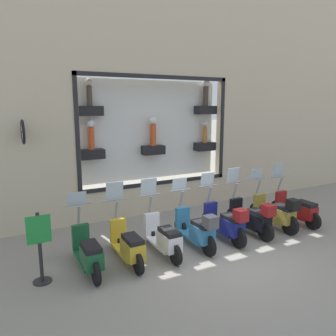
{
  "coord_description": "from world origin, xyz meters",
  "views": [
    {
      "loc": [
        -5.75,
        4.44,
        3.41
      ],
      "look_at": [
        2.04,
        0.35,
        1.72
      ],
      "focal_mm": 35.0,
      "sensor_mm": 36.0,
      "label": 1
    }
  ],
  "objects_px": {
    "scooter_green_7": "(88,253)",
    "scooter_black_2": "(253,218)",
    "scooter_red_0": "(297,209)",
    "scooter_teal_4": "(197,229)",
    "scooter_white_5": "(164,237)",
    "scooter_yellow_6": "(128,245)",
    "scooter_olive_1": "(277,213)",
    "scooter_navy_3": "(226,223)",
    "shop_sign_post": "(40,246)"
  },
  "relations": [
    {
      "from": "scooter_white_5",
      "to": "scooter_yellow_6",
      "type": "distance_m",
      "value": 0.88
    },
    {
      "from": "scooter_green_7",
      "to": "scooter_red_0",
      "type": "bearing_deg",
      "value": -89.95
    },
    {
      "from": "scooter_black_2",
      "to": "scooter_teal_4",
      "type": "relative_size",
      "value": 1.0
    },
    {
      "from": "scooter_black_2",
      "to": "scooter_yellow_6",
      "type": "xyz_separation_m",
      "value": [
        0.06,
        3.5,
        -0.06
      ]
    },
    {
      "from": "scooter_white_5",
      "to": "shop_sign_post",
      "type": "height_order",
      "value": "scooter_white_5"
    },
    {
      "from": "scooter_red_0",
      "to": "scooter_white_5",
      "type": "bearing_deg",
      "value": 90.05
    },
    {
      "from": "scooter_green_7",
      "to": "scooter_black_2",
      "type": "bearing_deg",
      "value": -90.7
    },
    {
      "from": "scooter_yellow_6",
      "to": "shop_sign_post",
      "type": "xyz_separation_m",
      "value": [
        0.01,
        1.79,
        0.33
      ]
    },
    {
      "from": "scooter_teal_4",
      "to": "scooter_white_5",
      "type": "relative_size",
      "value": 1.0
    },
    {
      "from": "scooter_black_2",
      "to": "scooter_navy_3",
      "type": "distance_m",
      "value": 0.88
    },
    {
      "from": "scooter_white_5",
      "to": "scooter_olive_1",
      "type": "bearing_deg",
      "value": -90.89
    },
    {
      "from": "scooter_teal_4",
      "to": "scooter_red_0",
      "type": "bearing_deg",
      "value": -88.95
    },
    {
      "from": "scooter_red_0",
      "to": "scooter_white_5",
      "type": "xyz_separation_m",
      "value": [
        -0.0,
        4.38,
        -0.01
      ]
    },
    {
      "from": "scooter_black_2",
      "to": "scooter_teal_4",
      "type": "bearing_deg",
      "value": 90.17
    },
    {
      "from": "scooter_black_2",
      "to": "scooter_green_7",
      "type": "relative_size",
      "value": 1.0
    },
    {
      "from": "scooter_black_2",
      "to": "scooter_navy_3",
      "type": "xyz_separation_m",
      "value": [
        0.0,
        0.88,
        0.0
      ]
    },
    {
      "from": "shop_sign_post",
      "to": "scooter_green_7",
      "type": "bearing_deg",
      "value": -90.87
    },
    {
      "from": "scooter_teal_4",
      "to": "shop_sign_post",
      "type": "xyz_separation_m",
      "value": [
        0.07,
        3.54,
        0.28
      ]
    },
    {
      "from": "scooter_black_2",
      "to": "shop_sign_post",
      "type": "xyz_separation_m",
      "value": [
        0.07,
        5.29,
        0.27
      ]
    },
    {
      "from": "scooter_teal_4",
      "to": "scooter_yellow_6",
      "type": "relative_size",
      "value": 1.01
    },
    {
      "from": "scooter_green_7",
      "to": "shop_sign_post",
      "type": "height_order",
      "value": "scooter_green_7"
    },
    {
      "from": "scooter_navy_3",
      "to": "shop_sign_post",
      "type": "xyz_separation_m",
      "value": [
        0.07,
        4.42,
        0.27
      ]
    },
    {
      "from": "scooter_black_2",
      "to": "scooter_white_5",
      "type": "xyz_separation_m",
      "value": [
        0.06,
        2.63,
        -0.06
      ]
    },
    {
      "from": "scooter_red_0",
      "to": "shop_sign_post",
      "type": "relative_size",
      "value": 1.27
    },
    {
      "from": "scooter_yellow_6",
      "to": "shop_sign_post",
      "type": "height_order",
      "value": "scooter_yellow_6"
    },
    {
      "from": "scooter_black_2",
      "to": "scooter_green_7",
      "type": "bearing_deg",
      "value": 89.3
    },
    {
      "from": "scooter_red_0",
      "to": "scooter_green_7",
      "type": "xyz_separation_m",
      "value": [
        -0.01,
        6.13,
        -0.01
      ]
    },
    {
      "from": "scooter_navy_3",
      "to": "scooter_red_0",
      "type": "bearing_deg",
      "value": -88.72
    },
    {
      "from": "scooter_white_5",
      "to": "shop_sign_post",
      "type": "relative_size",
      "value": 1.26
    },
    {
      "from": "shop_sign_post",
      "to": "scooter_yellow_6",
      "type": "bearing_deg",
      "value": -90.39
    },
    {
      "from": "scooter_red_0",
      "to": "scooter_black_2",
      "type": "height_order",
      "value": "scooter_black_2"
    },
    {
      "from": "scooter_red_0",
      "to": "scooter_white_5",
      "type": "relative_size",
      "value": 1.0
    },
    {
      "from": "scooter_black_2",
      "to": "scooter_navy_3",
      "type": "relative_size",
      "value": 1.0
    },
    {
      "from": "scooter_olive_1",
      "to": "shop_sign_post",
      "type": "xyz_separation_m",
      "value": [
        0.07,
        6.17,
        0.27
      ]
    },
    {
      "from": "scooter_olive_1",
      "to": "scooter_white_5",
      "type": "bearing_deg",
      "value": 89.11
    },
    {
      "from": "scooter_red_0",
      "to": "scooter_teal_4",
      "type": "bearing_deg",
      "value": 91.05
    },
    {
      "from": "scooter_red_0",
      "to": "scooter_olive_1",
      "type": "relative_size",
      "value": 1.0
    },
    {
      "from": "scooter_olive_1",
      "to": "shop_sign_post",
      "type": "distance_m",
      "value": 6.17
    },
    {
      "from": "scooter_red_0",
      "to": "shop_sign_post",
      "type": "height_order",
      "value": "scooter_red_0"
    },
    {
      "from": "scooter_olive_1",
      "to": "scooter_teal_4",
      "type": "relative_size",
      "value": 1.0
    },
    {
      "from": "scooter_red_0",
      "to": "shop_sign_post",
      "type": "distance_m",
      "value": 7.05
    },
    {
      "from": "scooter_red_0",
      "to": "scooter_green_7",
      "type": "relative_size",
      "value": 1.0
    },
    {
      "from": "scooter_red_0",
      "to": "scooter_teal_4",
      "type": "relative_size",
      "value": 1.0
    },
    {
      "from": "scooter_red_0",
      "to": "scooter_yellow_6",
      "type": "height_order",
      "value": "scooter_red_0"
    },
    {
      "from": "scooter_olive_1",
      "to": "scooter_yellow_6",
      "type": "distance_m",
      "value": 4.38
    },
    {
      "from": "scooter_olive_1",
      "to": "scooter_black_2",
      "type": "relative_size",
      "value": 1.0
    },
    {
      "from": "scooter_black_2",
      "to": "scooter_olive_1",
      "type": "bearing_deg",
      "value": -89.89
    },
    {
      "from": "scooter_navy_3",
      "to": "scooter_teal_4",
      "type": "relative_size",
      "value": 1.0
    },
    {
      "from": "scooter_navy_3",
      "to": "scooter_yellow_6",
      "type": "distance_m",
      "value": 2.63
    },
    {
      "from": "scooter_olive_1",
      "to": "scooter_white_5",
      "type": "relative_size",
      "value": 1.01
    }
  ]
}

